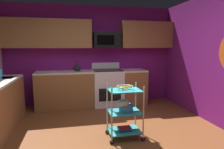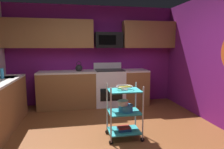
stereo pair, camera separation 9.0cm
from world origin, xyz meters
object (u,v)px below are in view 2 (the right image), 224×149
Objects in this scene: mixing_bowl_small at (123,103)px; book_stack at (124,129)px; oven_range at (109,87)px; microwave at (108,40)px; rolling_cart at (124,112)px; dish_soap_bottle at (2,73)px; fruit_bowl at (124,87)px; mixing_bowl_large at (126,108)px; kettle at (79,68)px.

book_stack is (0.02, 0.01, -0.46)m from mixing_bowl_small.
microwave reaches higher than oven_range.
rolling_cart is 4.57× the size of dish_soap_bottle.
fruit_bowl is 1.36× the size of dish_soap_bottle.
mixing_bowl_large is 2.12m from kettle.
fruit_bowl is (-0.08, -2.04, -0.82)m from microwave.
mixing_bowl_large is 0.11m from mixing_bowl_small.
microwave is (-0.00, 0.10, 1.22)m from oven_range.
mixing_bowl_small is at bearing -148.58° from book_stack.
dish_soap_bottle is at bearing 154.92° from rolling_cart.
kettle is (-0.70, 1.93, 0.84)m from book_stack.
mixing_bowl_small is at bearing -148.58° from fruit_bowl.
mixing_bowl_large is at bearing -91.73° from oven_range.
kettle reaches higher than fruit_bowl.
microwave reaches higher than kettle.
mixing_bowl_small is 0.91× the size of dish_soap_bottle.
rolling_cart is (-0.08, -1.94, -0.03)m from oven_range.
kettle reaches higher than dish_soap_bottle.
book_stack is (-0.08, -1.94, -0.32)m from oven_range.
book_stack is at bearing -92.39° from oven_range.
rolling_cart is 5.03× the size of mixing_bowl_small.
mixing_bowl_large reaches higher than book_stack.
microwave reaches higher than dish_soap_bottle.
fruit_bowl is at bearing -92.26° from microwave.
kettle is at bearing -179.72° from oven_range.
fruit_bowl is 0.72m from book_stack.
microwave is at bearing 87.74° from fruit_bowl.
kettle is (-0.72, 1.93, 0.48)m from mixing_bowl_large.
kettle reaches higher than mixing_bowl_small.
kettle is (-0.78, -0.11, -0.70)m from microwave.
mixing_bowl_small reaches higher than book_stack.
microwave is 2.36m from mixing_bowl_large.
oven_range is at bearing -89.74° from microwave.
fruit_bowl reaches higher than mixing_bowl_small.
microwave is at bearing 7.93° from kettle.
oven_range is 4.97× the size of book_stack.
oven_range reaches higher than fruit_bowl.
book_stack is at bearing -70.16° from kettle.
microwave is 1.06m from kettle.
rolling_cart is 3.47× the size of kettle.
dish_soap_bottle is (-2.27, -1.02, -0.68)m from microwave.
mixing_bowl_small is (-0.05, -0.01, 0.10)m from mixing_bowl_large.
oven_range reaches higher than book_stack.
rolling_cart is 0.17m from mixing_bowl_small.
oven_range is 1.94m from rolling_cart.
microwave reaches higher than book_stack.
mixing_bowl_small is 0.82× the size of book_stack.
rolling_cart is 3.63× the size of mixing_bowl_large.
fruit_bowl is (-0.00, -0.00, 0.42)m from rolling_cart.
fruit_bowl is (-0.08, -1.94, 0.40)m from oven_range.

